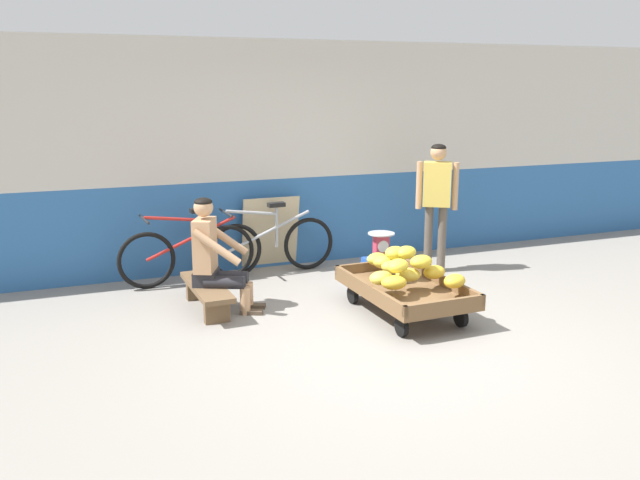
% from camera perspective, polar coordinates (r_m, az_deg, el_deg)
% --- Properties ---
extents(ground_plane, '(80.00, 80.00, 0.00)m').
position_cam_1_polar(ground_plane, '(5.84, 6.60, -9.06)').
color(ground_plane, gray).
extents(back_wall, '(16.00, 0.30, 2.72)m').
position_cam_1_polar(back_wall, '(8.25, -3.08, 7.31)').
color(back_wall, '#2D609E').
rests_on(back_wall, ground).
extents(banana_cart, '(0.88, 1.46, 0.36)m').
position_cam_1_polar(banana_cart, '(6.56, 7.24, -4.34)').
color(banana_cart, brown).
rests_on(banana_cart, ground).
extents(banana_pile, '(0.87, 1.24, 0.26)m').
position_cam_1_polar(banana_pile, '(6.54, 7.16, -2.31)').
color(banana_pile, yellow).
rests_on(banana_pile, banana_cart).
extents(low_bench, '(0.34, 1.11, 0.27)m').
position_cam_1_polar(low_bench, '(6.73, -9.67, -4.33)').
color(low_bench, brown).
rests_on(low_bench, ground).
extents(vendor_seated, '(0.74, 0.63, 1.14)m').
position_cam_1_polar(vendor_seated, '(6.61, -9.05, -1.31)').
color(vendor_seated, tan).
rests_on(vendor_seated, ground).
extents(plastic_crate, '(0.36, 0.28, 0.30)m').
position_cam_1_polar(plastic_crate, '(7.54, 5.20, -2.68)').
color(plastic_crate, '#234CA8').
rests_on(plastic_crate, ground).
extents(weighing_scale, '(0.30, 0.30, 0.29)m').
position_cam_1_polar(weighing_scale, '(7.46, 5.25, -0.44)').
color(weighing_scale, '#28282D').
rests_on(weighing_scale, plastic_crate).
extents(bicycle_near_left, '(1.66, 0.48, 0.86)m').
position_cam_1_polar(bicycle_near_left, '(7.64, -10.91, -1.08)').
color(bicycle_near_left, black).
rests_on(bicycle_near_left, ground).
extents(bicycle_far_left, '(1.66, 0.48, 0.86)m').
position_cam_1_polar(bicycle_far_left, '(7.88, -4.42, -0.44)').
color(bicycle_far_left, black).
rests_on(bicycle_far_left, ground).
extents(sign_board, '(0.70, 0.19, 0.89)m').
position_cam_1_polar(sign_board, '(8.12, -4.28, 0.62)').
color(sign_board, '#C6B289').
rests_on(sign_board, ground).
extents(customer_adult, '(0.43, 0.34, 1.53)m').
position_cam_1_polar(customer_adult, '(7.98, 9.97, 3.97)').
color(customer_adult, brown).
rests_on(customer_adult, ground).
extents(shopping_bag, '(0.18, 0.12, 0.24)m').
position_cam_1_polar(shopping_bag, '(7.38, 8.71, -3.37)').
color(shopping_bag, '#3370B7').
rests_on(shopping_bag, ground).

